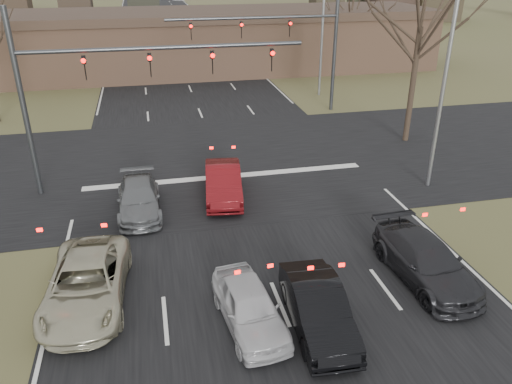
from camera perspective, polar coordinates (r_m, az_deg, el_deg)
ground at (r=13.65m, az=6.22°, el=-20.24°), size 360.00×360.00×0.00m
road_main at (r=69.71m, az=-9.98°, el=17.08°), size 14.00×300.00×0.02m
road_cross at (r=26.06m, az=-4.07°, el=3.50°), size 200.00×14.00×0.02m
building at (r=47.78m, az=-6.09°, el=16.82°), size 42.40×10.40×5.30m
mast_arm_near at (r=22.51m, az=-17.26°, el=12.39°), size 12.12×0.24×8.00m
mast_arm_far at (r=33.68m, az=4.40°, el=17.34°), size 11.12×0.24×8.00m
streetlight_right_near at (r=22.92m, az=20.61°, el=13.47°), size 2.34×0.25×10.00m
streetlight_right_far at (r=38.35m, az=7.40°, el=19.06°), size 2.34×0.25×10.00m
car_silver_suv at (r=16.27m, az=-18.81°, el=-9.86°), size 2.64×5.17×1.40m
car_white_sedan at (r=14.64m, az=-0.76°, el=-12.93°), size 1.95×3.94×1.29m
car_black_hatch at (r=14.63m, az=7.09°, el=-13.02°), size 1.65×4.19×1.36m
car_charcoal_sedan at (r=17.38m, az=18.81°, el=-7.47°), size 2.16×4.80×1.36m
car_grey_ahead at (r=21.20m, az=-13.24°, el=-0.74°), size 1.78×4.28×1.24m
car_red_ahead at (r=21.92m, az=-3.76°, el=1.11°), size 2.04×4.51×1.43m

